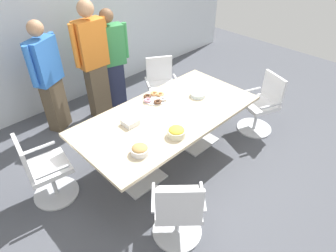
% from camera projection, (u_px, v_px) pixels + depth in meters
% --- Properties ---
extents(ground_plane, '(10.00, 10.00, 0.01)m').
position_uv_depth(ground_plane, '(168.00, 157.00, 4.19)').
color(ground_plane, '#4C4F56').
extents(back_wall, '(8.00, 0.10, 2.80)m').
position_uv_depth(back_wall, '(64.00, 21.00, 4.73)').
color(back_wall, silver).
rests_on(back_wall, ground).
extents(conference_table, '(2.40, 1.20, 0.75)m').
position_uv_depth(conference_table, '(168.00, 121.00, 3.82)').
color(conference_table, '#CCB793').
rests_on(conference_table, ground).
extents(office_chair_0, '(0.76, 0.76, 0.91)m').
position_uv_depth(office_chair_0, '(178.00, 212.00, 2.94)').
color(office_chair_0, silver).
rests_on(office_chair_0, ground).
extents(office_chair_1, '(0.70, 0.70, 0.91)m').
position_uv_depth(office_chair_1, '(261.00, 107.00, 4.50)').
color(office_chair_1, silver).
rests_on(office_chair_1, ground).
extents(office_chair_2, '(0.74, 0.74, 0.91)m').
position_uv_depth(office_chair_2, '(161.00, 89.00, 4.96)').
color(office_chair_2, silver).
rests_on(office_chair_2, ground).
extents(office_chair_3, '(0.62, 0.62, 0.91)m').
position_uv_depth(office_chair_3, '(44.00, 172.00, 3.39)').
color(office_chair_3, silver).
rests_on(office_chair_3, ground).
extents(person_standing_0, '(0.58, 0.40, 1.71)m').
position_uv_depth(person_standing_0, '(48.00, 77.00, 4.25)').
color(person_standing_0, brown).
rests_on(person_standing_0, ground).
extents(person_standing_1, '(0.61, 0.24, 1.87)m').
position_uv_depth(person_standing_1, '(94.00, 60.00, 4.49)').
color(person_standing_1, brown).
rests_on(person_standing_1, ground).
extents(person_standing_2, '(0.61, 0.33, 1.68)m').
position_uv_depth(person_standing_2, '(112.00, 60.00, 4.77)').
color(person_standing_2, '#232842').
rests_on(person_standing_2, ground).
extents(snack_bowl_cookies, '(0.20, 0.20, 0.10)m').
position_uv_depth(snack_bowl_cookies, '(140.00, 150.00, 3.11)').
color(snack_bowl_cookies, white).
rests_on(snack_bowl_cookies, conference_table).
extents(snack_bowl_chips_yellow, '(0.21, 0.21, 0.12)m').
position_uv_depth(snack_bowl_chips_yellow, '(176.00, 132.00, 3.34)').
color(snack_bowl_chips_yellow, beige).
rests_on(snack_bowl_chips_yellow, conference_table).
extents(donut_platter, '(0.33, 0.32, 0.04)m').
position_uv_depth(donut_platter, '(155.00, 98.00, 4.01)').
color(donut_platter, white).
rests_on(donut_platter, conference_table).
extents(plate_stack, '(0.21, 0.21, 0.05)m').
position_uv_depth(plate_stack, '(198.00, 94.00, 4.07)').
color(plate_stack, white).
rests_on(plate_stack, conference_table).
extents(napkin_pile, '(0.17, 0.17, 0.07)m').
position_uv_depth(napkin_pile, '(130.00, 122.00, 3.54)').
color(napkin_pile, white).
rests_on(napkin_pile, conference_table).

